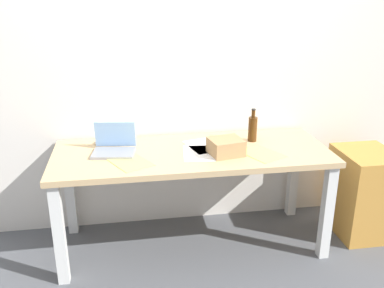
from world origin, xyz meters
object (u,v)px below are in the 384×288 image
at_px(laptop_left, 114,147).
at_px(beer_bottle, 253,128).
at_px(desk, 192,163).
at_px(cardboard_box, 226,147).
at_px(computer_mouse, 100,141).
at_px(filing_cabinet, 363,193).

distance_m(laptop_left, beer_bottle, 1.01).
xyz_separation_m(desk, cardboard_box, (0.22, -0.10, 0.15)).
bearing_deg(cardboard_box, laptop_left, 168.24).
xyz_separation_m(laptop_left, beer_bottle, (1.01, 0.08, 0.06)).
bearing_deg(laptop_left, desk, -5.65).
height_order(desk, laptop_left, laptop_left).
relative_size(beer_bottle, computer_mouse, 2.45).
distance_m(desk, computer_mouse, 0.69).
bearing_deg(desk, cardboard_box, -25.52).
relative_size(computer_mouse, cardboard_box, 0.46).
bearing_deg(laptop_left, filing_cabinet, -2.64).
height_order(beer_bottle, computer_mouse, beer_bottle).
distance_m(desk, cardboard_box, 0.28).
bearing_deg(cardboard_box, beer_bottle, 42.55).
xyz_separation_m(desk, filing_cabinet, (1.33, -0.03, -0.32)).
bearing_deg(laptop_left, beer_bottle, 4.50).
distance_m(laptop_left, cardboard_box, 0.77).
bearing_deg(cardboard_box, filing_cabinet, 3.60).
relative_size(desk, filing_cabinet, 2.88).
distance_m(computer_mouse, cardboard_box, 0.93).
relative_size(beer_bottle, filing_cabinet, 0.37).
height_order(computer_mouse, filing_cabinet, computer_mouse).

